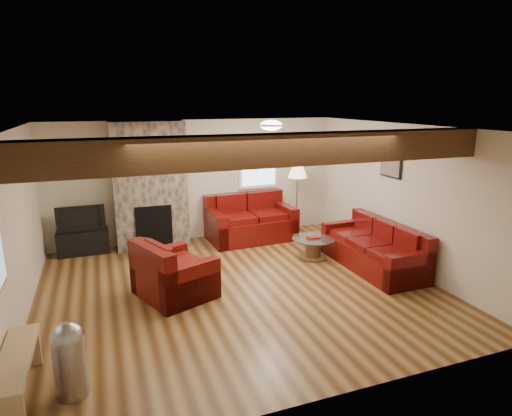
{
  "coord_description": "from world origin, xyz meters",
  "views": [
    {
      "loc": [
        -1.91,
        -5.94,
        2.89
      ],
      "look_at": [
        0.44,
        0.4,
        1.17
      ],
      "focal_mm": 30.0,
      "sensor_mm": 36.0,
      "label": 1
    }
  ],
  "objects": [
    {
      "name": "artwork_back",
      "position": [
        0.15,
        2.71,
        1.7
      ],
      "size": [
        0.42,
        0.06,
        0.52
      ],
      "primitive_type": null,
      "color": "black",
      "rests_on": "room"
    },
    {
      "name": "coffee_table",
      "position": [
        1.72,
        0.78,
        0.2
      ],
      "size": [
        0.8,
        0.8,
        0.42
      ],
      "color": "#462A16",
      "rests_on": "floor"
    },
    {
      "name": "chimney_breast",
      "position": [
        -1.0,
        2.49,
        1.22
      ],
      "size": [
        1.4,
        0.67,
        2.5
      ],
      "color": "#3C372E",
      "rests_on": "floor"
    },
    {
      "name": "coal_bucket",
      "position": [
        -1.29,
        1.92,
        0.18
      ],
      "size": [
        0.38,
        0.38,
        0.35
      ],
      "primitive_type": null,
      "color": "slate",
      "rests_on": "floor"
    },
    {
      "name": "artwork_right",
      "position": [
        2.96,
        0.3,
        1.75
      ],
      "size": [
        0.06,
        0.55,
        0.42
      ],
      "primitive_type": null,
      "color": "black",
      "rests_on": "room"
    },
    {
      "name": "room",
      "position": [
        0.0,
        0.0,
        1.25
      ],
      "size": [
        8.0,
        8.0,
        8.0
      ],
      "color": "#4F3015",
      "rests_on": "ground"
    },
    {
      "name": "back_window",
      "position": [
        1.35,
        2.71,
        1.55
      ],
      "size": [
        0.9,
        0.08,
        1.1
      ],
      "primitive_type": null,
      "color": "white",
      "rests_on": "room"
    },
    {
      "name": "pine_bench",
      "position": [
        -2.83,
        -1.71,
        0.24
      ],
      "size": [
        0.29,
        1.26,
        0.47
      ],
      "primitive_type": null,
      "color": "tan",
      "rests_on": "floor"
    },
    {
      "name": "pedal_bin",
      "position": [
        -2.34,
        -1.82,
        0.4
      ],
      "size": [
        0.34,
        0.34,
        0.8
      ],
      "primitive_type": null,
      "rotation": [
        0.0,
        0.0,
        0.08
      ],
      "color": "#9D9DA2",
      "rests_on": "floor"
    },
    {
      "name": "sofa_three",
      "position": [
        2.48,
        0.01,
        0.4
      ],
      "size": [
        0.9,
        2.1,
        0.81
      ],
      "primitive_type": null,
      "rotation": [
        0.0,
        0.0,
        -1.56
      ],
      "color": "#430409",
      "rests_on": "floor"
    },
    {
      "name": "television",
      "position": [
        -2.32,
        2.53,
        0.72
      ],
      "size": [
        0.87,
        0.11,
        0.5
      ],
      "primitive_type": "imported",
      "color": "black",
      "rests_on": "tv_cabinet"
    },
    {
      "name": "tv_cabinet",
      "position": [
        -2.32,
        2.53,
        0.23
      ],
      "size": [
        0.94,
        0.38,
        0.47
      ],
      "primitive_type": "cube",
      "color": "black",
      "rests_on": "floor"
    },
    {
      "name": "oak_beam",
      "position": [
        0.0,
        -1.25,
        2.31
      ],
      "size": [
        6.0,
        0.36,
        0.38
      ],
      "primitive_type": "cube",
      "color": "#372010",
      "rests_on": "room"
    },
    {
      "name": "loveseat",
      "position": [
        1.01,
        2.23,
        0.47
      ],
      "size": [
        1.82,
        1.11,
        0.94
      ],
      "primitive_type": null,
      "rotation": [
        0.0,
        0.0,
        0.05
      ],
      "color": "#430409",
      "rests_on": "floor"
    },
    {
      "name": "ceiling_dome",
      "position": [
        0.9,
        0.9,
        2.44
      ],
      "size": [
        0.4,
        0.4,
        0.18
      ],
      "primitive_type": null,
      "color": "white",
      "rests_on": "room"
    },
    {
      "name": "floor_lamp",
      "position": [
        2.05,
        2.19,
        1.33
      ],
      "size": [
        0.4,
        0.4,
        1.56
      ],
      "color": "tan",
      "rests_on": "floor"
    },
    {
      "name": "armchair_red",
      "position": [
        -0.98,
        0.1,
        0.43
      ],
      "size": [
        1.26,
        1.34,
        0.87
      ],
      "primitive_type": null,
      "rotation": [
        0.0,
        0.0,
        1.95
      ],
      "color": "#430409",
      "rests_on": "floor"
    }
  ]
}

